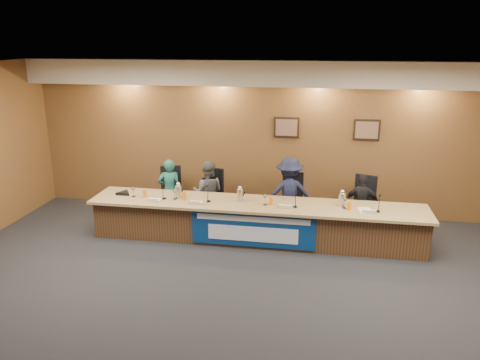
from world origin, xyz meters
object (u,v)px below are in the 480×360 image
object	(u,v)px
panelist_d	(362,204)
office_chair_b	(209,199)
carafe_left	(179,192)
carafe_right	(342,200)
speakerphone	(124,193)
office_chair_c	(289,203)
banner	(253,230)
dais_body	(256,222)
office_chair_a	(172,196)
office_chair_d	(361,207)
panelist_c	(289,193)
panelist_b	(208,192)
carafe_mid	(240,195)

from	to	relation	value
panelist_d	office_chair_b	size ratio (longest dim) A/B	2.43
office_chair_b	carafe_left	distance (m)	0.98
carafe_right	speakerphone	distance (m)	4.07
carafe_right	office_chair_c	bearing A→B (deg)	142.08
banner	office_chair_b	distance (m)	1.62
dais_body	panelist_d	distance (m)	2.07
banner	office_chair_c	size ratio (longest dim) A/B	4.58
office_chair_a	office_chair_d	bearing A→B (deg)	-17.34
panelist_c	banner	bearing A→B (deg)	51.54
panelist_b	speakerphone	world-z (taller)	panelist_b
speakerphone	panelist_d	bearing A→B (deg)	8.83
dais_body	office_chair_c	xyz separation A→B (m)	(0.55, 0.80, 0.13)
office_chair_b	carafe_mid	size ratio (longest dim) A/B	1.98
office_chair_d	carafe_mid	distance (m)	2.41
panelist_c	carafe_mid	distance (m)	1.12
panelist_c	carafe_right	world-z (taller)	panelist_c
banner	office_chair_d	world-z (taller)	banner
banner	carafe_mid	size ratio (longest dim) A/B	9.09
panelist_c	panelist_d	size ratio (longest dim) A/B	1.23
office_chair_b	carafe_mid	bearing A→B (deg)	-30.82
panelist_b	speakerphone	distance (m)	1.64
panelist_b	office_chair_d	xyz separation A→B (m)	(3.01, 0.10, -0.16)
panelist_d	office_chair_b	bearing A→B (deg)	4.27
panelist_b	office_chair_b	world-z (taller)	panelist_b
panelist_c	office_chair_a	distance (m)	2.43
speakerphone	banner	bearing A→B (deg)	-9.24
office_chair_b	office_chair_d	size ratio (longest dim) A/B	1.00
office_chair_c	office_chair_d	size ratio (longest dim) A/B	1.00
office_chair_c	office_chair_d	bearing A→B (deg)	13.67
carafe_mid	carafe_right	xyz separation A→B (m)	(1.82, 0.05, 0.00)
dais_body	panelist_c	bearing A→B (deg)	51.79
banner	office_chair_d	bearing A→B (deg)	32.03
carafe_mid	speakerphone	distance (m)	2.25
panelist_c	office_chair_b	distance (m)	1.64
office_chair_c	panelist_d	bearing A→B (deg)	9.55
banner	office_chair_a	xyz separation A→B (m)	(-1.87, 1.21, 0.10)
panelist_d	carafe_left	xyz separation A→B (m)	(-3.39, -0.72, 0.29)
panelist_b	banner	bearing A→B (deg)	128.78
panelist_c	office_chair_c	xyz separation A→B (m)	(-0.00, 0.10, -0.24)
office_chair_c	office_chair_d	world-z (taller)	same
office_chair_d	dais_body	bearing A→B (deg)	-137.15
carafe_left	carafe_mid	xyz separation A→B (m)	(1.16, 0.00, 0.00)
panelist_c	carafe_left	size ratio (longest dim) A/B	5.95
office_chair_a	office_chair_c	bearing A→B (deg)	-17.34
carafe_left	banner	bearing A→B (deg)	-15.15
carafe_mid	carafe_right	distance (m)	1.82
panelist_c	office_chair_d	world-z (taller)	panelist_c
office_chair_c	carafe_left	xyz separation A→B (m)	(-2.00, -0.82, 0.39)
banner	panelist_b	size ratio (longest dim) A/B	1.71
dais_body	banner	distance (m)	0.42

